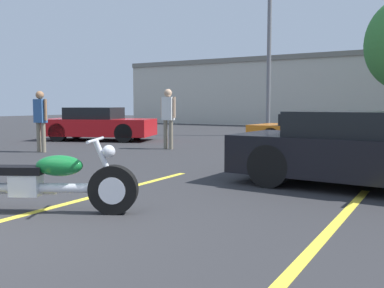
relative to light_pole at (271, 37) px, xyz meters
The scene contains 10 objects.
parking_stripe_middle 14.01m from the light_pole, 81.15° to the right, with size 0.12×5.52×0.01m, color yellow.
parking_stripe_back 14.89m from the light_pole, 67.61° to the right, with size 0.12×5.52×0.01m, color yellow.
far_building 10.54m from the light_pole, 77.78° to the left, with size 32.00×4.20×4.40m.
light_pole is the anchor object (origin of this frame).
motorcycle 14.65m from the light_pole, 81.40° to the right, with size 2.30×1.33×0.94m.
show_car_hood_open 12.06m from the light_pole, 62.42° to the right, with size 4.14×1.97×2.02m.
parked_car_mid_row 6.64m from the light_pole, 52.79° to the right, with size 4.60×2.15×1.07m.
parked_car_left_row 8.09m from the light_pole, 131.76° to the right, with size 4.45×3.11×1.25m.
spectator_near_motorcycle 10.37m from the light_pole, 110.18° to the right, with size 0.52×0.23×1.73m.
spectator_by_show_car 7.45m from the light_pole, 96.35° to the right, with size 0.52×0.24×1.82m.
Camera 1 is at (4.25, -2.53, 1.35)m, focal length 40.00 mm.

